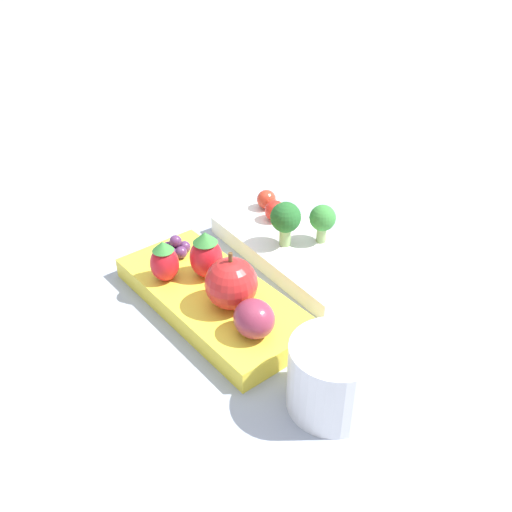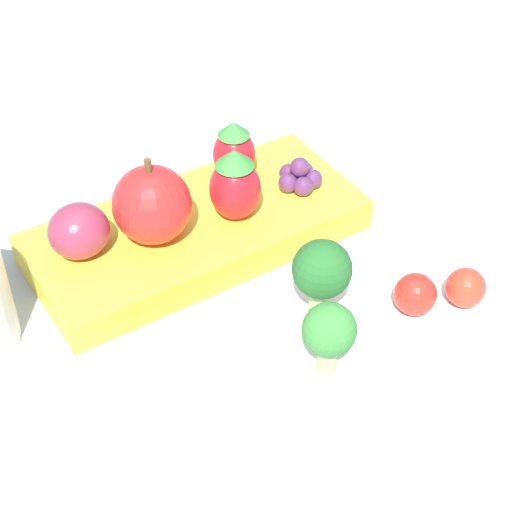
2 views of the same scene
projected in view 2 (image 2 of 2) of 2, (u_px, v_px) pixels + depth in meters
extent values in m
plane|color=#939EB2|center=(263.00, 292.00, 0.53)|extent=(4.00, 4.00, 0.00)
cube|color=white|center=(324.00, 340.00, 0.48)|extent=(0.21, 0.11, 0.02)
cube|color=yellow|center=(196.00, 231.00, 0.55)|extent=(0.21, 0.10, 0.02)
cylinder|color=#93B770|center=(320.00, 301.00, 0.48)|extent=(0.01, 0.01, 0.02)
sphere|color=#236028|center=(322.00, 269.00, 0.46)|extent=(0.03, 0.03, 0.03)
cylinder|color=#93B770|center=(327.00, 357.00, 0.45)|extent=(0.01, 0.01, 0.02)
sphere|color=#388438|center=(329.00, 330.00, 0.43)|extent=(0.03, 0.03, 0.03)
sphere|color=red|center=(465.00, 288.00, 0.48)|extent=(0.02, 0.02, 0.02)
sphere|color=red|center=(415.00, 294.00, 0.48)|extent=(0.02, 0.02, 0.02)
sphere|color=red|center=(152.00, 205.00, 0.52)|extent=(0.05, 0.05, 0.05)
cylinder|color=brown|center=(148.00, 168.00, 0.50)|extent=(0.00, 0.00, 0.01)
ellipsoid|color=red|center=(234.00, 155.00, 0.57)|extent=(0.03, 0.03, 0.04)
cone|color=#388438|center=(234.00, 129.00, 0.55)|extent=(0.02, 0.02, 0.01)
ellipsoid|color=red|center=(235.00, 189.00, 0.53)|extent=(0.03, 0.03, 0.04)
cone|color=#388438|center=(234.00, 158.00, 0.52)|extent=(0.02, 0.02, 0.01)
ellipsoid|color=#892D47|center=(79.00, 231.00, 0.51)|extent=(0.04, 0.03, 0.03)
sphere|color=#562D5B|center=(288.00, 183.00, 0.56)|extent=(0.01, 0.01, 0.01)
sphere|color=#562D5B|center=(303.00, 186.00, 0.56)|extent=(0.01, 0.01, 0.01)
sphere|color=#562D5B|center=(313.00, 179.00, 0.57)|extent=(0.01, 0.01, 0.01)
sphere|color=#562D5B|center=(304.00, 171.00, 0.57)|extent=(0.01, 0.01, 0.01)
sphere|color=#562D5B|center=(289.00, 173.00, 0.57)|extent=(0.01, 0.01, 0.01)
sphere|color=#562D5B|center=(300.00, 167.00, 0.56)|extent=(0.01, 0.01, 0.01)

